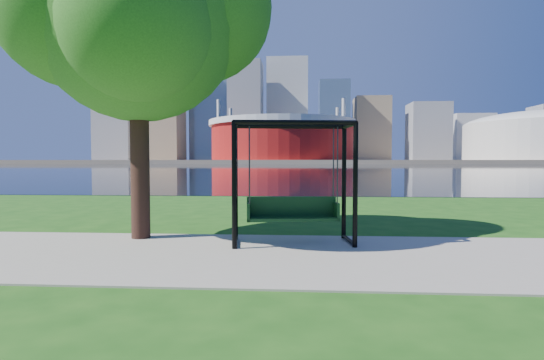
{
  "coord_description": "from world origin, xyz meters",
  "views": [
    {
      "loc": [
        0.76,
        -7.92,
        1.7
      ],
      "look_at": [
        0.22,
        0.0,
        1.34
      ],
      "focal_mm": 28.0,
      "sensor_mm": 36.0,
      "label": 1
    }
  ],
  "objects": [
    {
      "name": "swing",
      "position": [
        0.6,
        0.63,
        1.19
      ],
      "size": [
        2.53,
        1.34,
        2.47
      ],
      "rotation": [
        0.0,
        0.0,
        0.13
      ],
      "color": "black",
      "rests_on": "ground"
    },
    {
      "name": "park_tree",
      "position": [
        -2.74,
        1.03,
        4.84
      ],
      "size": [
        5.62,
        5.07,
        6.98
      ],
      "color": "black",
      "rests_on": "ground"
    },
    {
      "name": "river",
      "position": [
        0.0,
        102.0,
        0.01
      ],
      "size": [
        900.0,
        180.0,
        0.02
      ],
      "primitive_type": "cube",
      "color": "black",
      "rests_on": "ground"
    },
    {
      "name": "stadium",
      "position": [
        -10.0,
        235.0,
        14.23
      ],
      "size": [
        83.0,
        83.0,
        32.0
      ],
      "color": "maroon",
      "rests_on": "far_bank"
    },
    {
      "name": "skyline",
      "position": [
        -4.27,
        319.39,
        35.89
      ],
      "size": [
        392.0,
        66.0,
        96.5
      ],
      "color": "gray",
      "rests_on": "far_bank"
    },
    {
      "name": "far_bank",
      "position": [
        0.0,
        306.0,
        1.0
      ],
      "size": [
        900.0,
        228.0,
        2.0
      ],
      "primitive_type": "cube",
      "color": "#937F60",
      "rests_on": "ground"
    },
    {
      "name": "ground",
      "position": [
        0.0,
        0.0,
        0.0
      ],
      "size": [
        900.0,
        900.0,
        0.0
      ],
      "primitive_type": "plane",
      "color": "#1E5114",
      "rests_on": "ground"
    },
    {
      "name": "path",
      "position": [
        0.0,
        -0.5,
        0.01
      ],
      "size": [
        120.0,
        4.0,
        0.03
      ],
      "primitive_type": "cube",
      "color": "#9E937F",
      "rests_on": "ground"
    }
  ]
}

